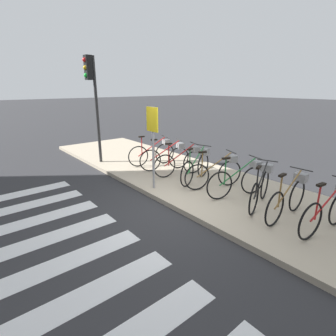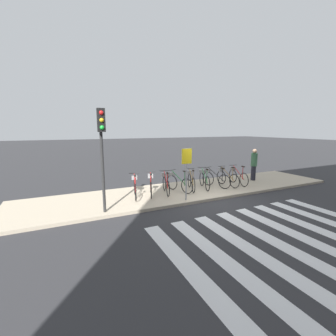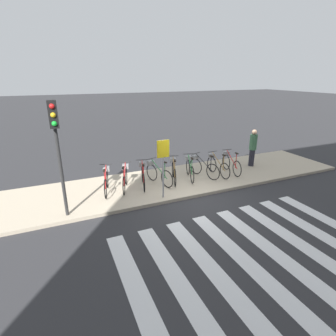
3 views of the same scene
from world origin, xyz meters
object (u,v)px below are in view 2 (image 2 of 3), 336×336
object	(u,v)px
parked_bicycle_8	(237,176)
traffic_light	(102,139)
parked_bicycle_4	(191,180)
parked_bicycle_7	(226,177)
parked_bicycle_3	(178,182)
parked_bicycle_2	(166,183)
parked_bicycle_5	(204,179)
parked_bicycle_6	(215,178)
pedestrian	(254,164)
parked_bicycle_1	(151,185)
parked_bicycle_0	(135,186)
sign_post	(187,165)

from	to	relation	value
parked_bicycle_8	traffic_light	xyz separation A→B (m)	(-7.03, -1.25, 2.09)
parked_bicycle_4	traffic_light	bearing A→B (deg)	-162.20
parked_bicycle_7	traffic_light	bearing A→B (deg)	-168.94
parked_bicycle_3	traffic_light	xyz separation A→B (m)	(-3.56, -1.37, 2.09)
parked_bicycle_2	parked_bicycle_3	size ratio (longest dim) A/B	1.01
parked_bicycle_5	parked_bicycle_6	world-z (taller)	same
parked_bicycle_5	pedestrian	size ratio (longest dim) A/B	0.91
parked_bicycle_2	parked_bicycle_8	world-z (taller)	same
pedestrian	traffic_light	bearing A→B (deg)	-169.50
parked_bicycle_2	traffic_light	bearing A→B (deg)	-155.15
parked_bicycle_4	parked_bicycle_8	world-z (taller)	same
parked_bicycle_1	parked_bicycle_6	distance (m)	3.39
parked_bicycle_6	parked_bicycle_7	bearing A→B (deg)	-6.62
parked_bicycle_0	parked_bicycle_8	size ratio (longest dim) A/B	0.98
parked_bicycle_3	parked_bicycle_5	size ratio (longest dim) A/B	1.00
parked_bicycle_1	traffic_light	bearing A→B (deg)	-148.15
parked_bicycle_5	parked_bicycle_7	size ratio (longest dim) A/B	0.96
parked_bicycle_6	parked_bicycle_7	world-z (taller)	same
parked_bicycle_2	pedestrian	size ratio (longest dim) A/B	0.92
parked_bicycle_2	parked_bicycle_8	size ratio (longest dim) A/B	0.98
traffic_light	parked_bicycle_7	bearing A→B (deg)	11.06
parked_bicycle_2	parked_bicycle_5	distance (m)	2.08
parked_bicycle_4	parked_bicycle_8	xyz separation A→B (m)	(2.76, -0.12, 0.00)
parked_bicycle_7	sign_post	world-z (taller)	sign_post
parked_bicycle_1	parked_bicycle_2	bearing A→B (deg)	-1.60
parked_bicycle_2	parked_bicycle_3	xyz separation A→B (m)	(0.63, 0.01, 0.00)
parked_bicycle_0	parked_bicycle_7	distance (m)	4.80
parked_bicycle_5	pedestrian	world-z (taller)	pedestrian
pedestrian	parked_bicycle_0	bearing A→B (deg)	-178.44
parked_bicycle_0	parked_bicycle_7	bearing A→B (deg)	-1.85
parked_bicycle_1	parked_bicycle_3	distance (m)	1.34
parked_bicycle_0	traffic_light	bearing A→B (deg)	-137.24
parked_bicycle_6	parked_bicycle_8	world-z (taller)	same
parked_bicycle_1	pedestrian	distance (m)	6.31
parked_bicycle_4	parked_bicycle_5	size ratio (longest dim) A/B	0.99
parked_bicycle_0	parked_bicycle_2	xyz separation A→B (m)	(1.44, -0.03, 0.00)
parked_bicycle_2	parked_bicycle_6	bearing A→B (deg)	-1.04
parked_bicycle_0	parked_bicycle_3	size ratio (longest dim) A/B	1.01
parked_bicycle_7	parked_bicycle_8	distance (m)	0.74
parked_bicycle_2	parked_bicycle_6	size ratio (longest dim) A/B	1.02
parked_bicycle_3	parked_bicycle_7	world-z (taller)	same
parked_bicycle_1	parked_bicycle_3	bearing A→B (deg)	-0.56
parked_bicycle_4	pedestrian	xyz separation A→B (m)	(4.23, 0.20, 0.49)
parked_bicycle_1	parked_bicycle_7	xyz separation A→B (m)	(4.08, -0.15, 0.00)
parked_bicycle_7	pedestrian	xyz separation A→B (m)	(2.21, 0.35, 0.49)
parked_bicycle_4	parked_bicycle_7	xyz separation A→B (m)	(2.02, -0.14, 0.00)
sign_post	parked_bicycle_5	bearing A→B (deg)	36.66
parked_bicycle_4	parked_bicycle_7	bearing A→B (deg)	-4.04
parked_bicycle_1	sign_post	world-z (taller)	sign_post
parked_bicycle_1	parked_bicycle_8	size ratio (longest dim) A/B	0.95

